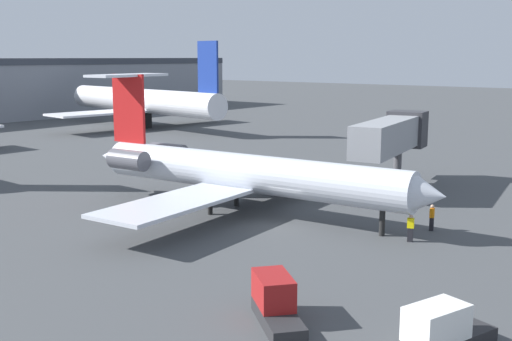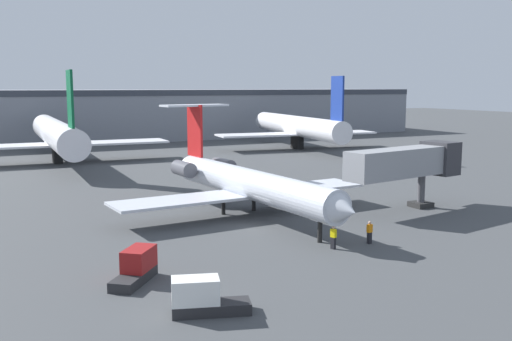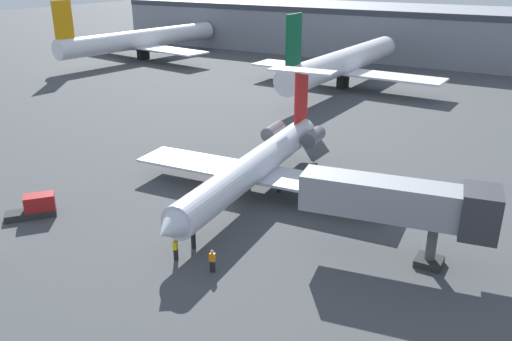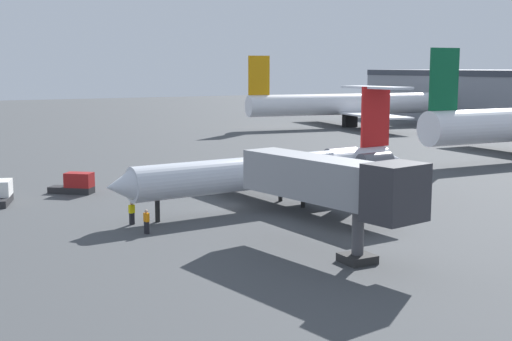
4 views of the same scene
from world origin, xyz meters
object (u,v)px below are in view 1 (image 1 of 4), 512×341
at_px(jet_bridge, 393,135).
at_px(ground_crew_marshaller, 410,228).
at_px(regional_jet, 235,170).
at_px(ground_crew_loader, 432,217).
at_px(baggage_tug_lead, 442,331).
at_px(parked_airliner_centre, 143,101).
at_px(baggage_tug_trailing, 275,302).

distance_m(jet_bridge, ground_crew_marshaller, 16.63).
bearing_deg(regional_jet, jet_bridge, -18.08).
xyz_separation_m(ground_crew_loader, baggage_tug_lead, (-15.92, -7.12, -0.02)).
xyz_separation_m(regional_jet, ground_crew_loader, (3.98, -13.02, -2.16)).
xyz_separation_m(ground_crew_marshaller, parked_airliner_centre, (32.01, 59.22, 3.28)).
distance_m(ground_crew_marshaller, baggage_tug_lead, 14.60).
height_order(ground_crew_marshaller, baggage_tug_trailing, baggage_tug_trailing).
distance_m(regional_jet, jet_bridge, 15.67).
distance_m(baggage_tug_trailing, parked_airliner_centre, 75.70).
relative_size(jet_bridge, parked_airliner_centre, 0.38).
xyz_separation_m(regional_jet, parked_airliner_centre, (32.81, 46.20, 1.12)).
height_order(baggage_tug_lead, baggage_tug_trailing, same).
height_order(baggage_tug_lead, parked_airliner_centre, parked_airliner_centre).
height_order(baggage_tug_trailing, parked_airliner_centre, parked_airliner_centre).
xyz_separation_m(regional_jet, baggage_tug_trailing, (-13.55, -13.55, -2.18)).
xyz_separation_m(ground_crew_marshaller, baggage_tug_lead, (-12.75, -7.12, -0.02)).
bearing_deg(ground_crew_loader, jet_bridge, 36.98).
xyz_separation_m(jet_bridge, parked_airliner_centre, (17.98, 51.05, -0.31)).
distance_m(regional_jet, parked_airliner_centre, 56.68).
xyz_separation_m(baggage_tug_lead, baggage_tug_trailing, (-1.60, 6.58, 0.00)).
relative_size(regional_jet, jet_bridge, 2.12).
distance_m(jet_bridge, ground_crew_loader, 14.05).
xyz_separation_m(jet_bridge, baggage_tug_trailing, (-28.38, -8.71, -3.62)).
bearing_deg(parked_airliner_centre, baggage_tug_lead, -124.01).
bearing_deg(baggage_tug_trailing, ground_crew_loader, 1.74).
distance_m(regional_jet, baggage_tug_lead, 23.51).
height_order(ground_crew_loader, baggage_tug_lead, baggage_tug_lead).
xyz_separation_m(regional_jet, jet_bridge, (14.83, -4.84, 1.44)).
bearing_deg(regional_jet, baggage_tug_trailing, -135.01).
xyz_separation_m(ground_crew_marshaller, ground_crew_loader, (3.18, -0.00, 0.00)).
bearing_deg(jet_bridge, ground_crew_marshaller, -149.78).
relative_size(baggage_tug_lead, parked_airliner_centre, 0.12).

